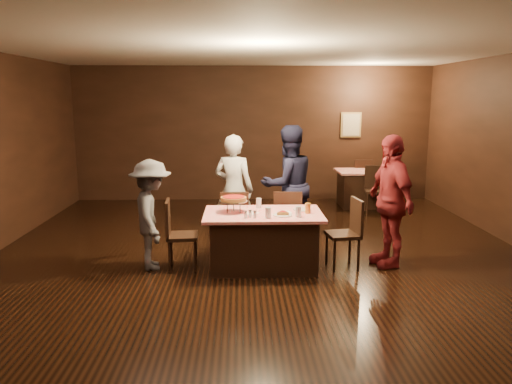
{
  "coord_description": "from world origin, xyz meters",
  "views": [
    {
      "loc": [
        -0.29,
        -6.28,
        2.31
      ],
      "look_at": [
        -0.08,
        0.6,
        1.0
      ],
      "focal_mm": 35.0,
      "sensor_mm": 36.0,
      "label": 1
    }
  ],
  "objects_px": {
    "back_table": "(367,188)",
    "chair_back_near": "(376,190)",
    "main_table": "(263,240)",
    "chair_back_far": "(360,180)",
    "diner_navy_hoodie": "(288,185)",
    "diner_grey_knit": "(152,215)",
    "glass_back": "(259,203)",
    "diner_white_jacket": "(234,190)",
    "diner_red_shirt": "(390,201)",
    "glass_front_left": "(268,213)",
    "chair_far_left": "(235,221)",
    "glass_front_right": "(298,212)",
    "glass_amber": "(308,208)",
    "chair_far_right": "(287,220)",
    "plate_empty": "(302,209)",
    "chair_end_right": "(343,233)",
    "pizza_stand": "(234,199)",
    "chair_end_left": "(182,234)"
  },
  "relations": [
    {
      "from": "back_table",
      "to": "chair_back_near",
      "type": "bearing_deg",
      "value": -90.0
    },
    {
      "from": "main_table",
      "to": "chair_back_far",
      "type": "relative_size",
      "value": 1.68
    },
    {
      "from": "chair_back_near",
      "to": "diner_navy_hoodie",
      "type": "height_order",
      "value": "diner_navy_hoodie"
    },
    {
      "from": "diner_grey_knit",
      "to": "glass_back",
      "type": "xyz_separation_m",
      "value": [
        1.46,
        0.28,
        0.09
      ]
    },
    {
      "from": "diner_white_jacket",
      "to": "diner_red_shirt",
      "type": "distance_m",
      "value": 2.43
    },
    {
      "from": "chair_back_near",
      "to": "glass_front_left",
      "type": "xyz_separation_m",
      "value": [
        -2.36,
        -3.5,
        0.37
      ]
    },
    {
      "from": "chair_far_left",
      "to": "glass_front_right",
      "type": "xyz_separation_m",
      "value": [
        0.85,
        -1.0,
        0.37
      ]
    },
    {
      "from": "glass_front_left",
      "to": "glass_amber",
      "type": "distance_m",
      "value": 0.6
    },
    {
      "from": "chair_far_right",
      "to": "glass_amber",
      "type": "bearing_deg",
      "value": 107.86
    },
    {
      "from": "back_table",
      "to": "chair_back_far",
      "type": "relative_size",
      "value": 1.37
    },
    {
      "from": "diner_red_shirt",
      "to": "glass_front_right",
      "type": "relative_size",
      "value": 13.03
    },
    {
      "from": "glass_front_left",
      "to": "diner_grey_knit",
      "type": "bearing_deg",
      "value": 168.56
    },
    {
      "from": "main_table",
      "to": "plate_empty",
      "type": "distance_m",
      "value": 0.69
    },
    {
      "from": "main_table",
      "to": "chair_end_right",
      "type": "relative_size",
      "value": 1.68
    },
    {
      "from": "chair_far_left",
      "to": "chair_far_right",
      "type": "relative_size",
      "value": 1.0
    },
    {
      "from": "back_table",
      "to": "chair_far_right",
      "type": "height_order",
      "value": "chair_far_right"
    },
    {
      "from": "pizza_stand",
      "to": "glass_back",
      "type": "height_order",
      "value": "pizza_stand"
    },
    {
      "from": "chair_end_left",
      "to": "glass_front_left",
      "type": "relative_size",
      "value": 6.79
    },
    {
      "from": "back_table",
      "to": "chair_end_left",
      "type": "xyz_separation_m",
      "value": [
        -3.51,
        -3.9,
        0.09
      ]
    },
    {
      "from": "plate_empty",
      "to": "glass_back",
      "type": "distance_m",
      "value": 0.62
    },
    {
      "from": "chair_far_right",
      "to": "pizza_stand",
      "type": "distance_m",
      "value": 1.16
    },
    {
      "from": "chair_end_right",
      "to": "diner_grey_knit",
      "type": "distance_m",
      "value": 2.63
    },
    {
      "from": "main_table",
      "to": "glass_front_right",
      "type": "xyz_separation_m",
      "value": [
        0.45,
        -0.25,
        0.46
      ]
    },
    {
      "from": "back_table",
      "to": "diner_navy_hoodie",
      "type": "height_order",
      "value": "diner_navy_hoodie"
    },
    {
      "from": "chair_far_right",
      "to": "chair_back_far",
      "type": "xyz_separation_m",
      "value": [
        2.01,
        3.75,
        0.0
      ]
    },
    {
      "from": "chair_end_right",
      "to": "chair_far_right",
      "type": "bearing_deg",
      "value": -144.99
    },
    {
      "from": "chair_far_left",
      "to": "plate_empty",
      "type": "bearing_deg",
      "value": 147.18
    },
    {
      "from": "chair_far_right",
      "to": "glass_front_left",
      "type": "xyz_separation_m",
      "value": [
        -0.35,
        -1.05,
        0.37
      ]
    },
    {
      "from": "chair_far_right",
      "to": "diner_grey_knit",
      "type": "xyz_separation_m",
      "value": [
        -1.91,
        -0.73,
        0.27
      ]
    },
    {
      "from": "chair_far_left",
      "to": "chair_back_far",
      "type": "height_order",
      "value": "same"
    },
    {
      "from": "diner_grey_knit",
      "to": "glass_front_right",
      "type": "distance_m",
      "value": 1.98
    },
    {
      "from": "main_table",
      "to": "glass_front_left",
      "type": "relative_size",
      "value": 11.43
    },
    {
      "from": "chair_end_right",
      "to": "pizza_stand",
      "type": "xyz_separation_m",
      "value": [
        -1.5,
        0.05,
        0.48
      ]
    },
    {
      "from": "chair_back_near",
      "to": "glass_front_left",
      "type": "bearing_deg",
      "value": -115.71
    },
    {
      "from": "chair_back_far",
      "to": "diner_navy_hoodie",
      "type": "distance_m",
      "value": 3.88
    },
    {
      "from": "glass_back",
      "to": "diner_red_shirt",
      "type": "bearing_deg",
      "value": -7.61
    },
    {
      "from": "chair_back_far",
      "to": "diner_grey_knit",
      "type": "relative_size",
      "value": 0.63
    },
    {
      "from": "chair_end_left",
      "to": "pizza_stand",
      "type": "relative_size",
      "value": 2.5
    },
    {
      "from": "diner_white_jacket",
      "to": "diner_navy_hoodie",
      "type": "xyz_separation_m",
      "value": [
        0.86,
        0.01,
        0.07
      ]
    },
    {
      "from": "chair_far_right",
      "to": "diner_red_shirt",
      "type": "bearing_deg",
      "value": 156.73
    },
    {
      "from": "diner_white_jacket",
      "to": "pizza_stand",
      "type": "xyz_separation_m",
      "value": [
        0.01,
        -1.13,
        0.08
      ]
    },
    {
      "from": "diner_grey_knit",
      "to": "main_table",
      "type": "bearing_deg",
      "value": -103.47
    },
    {
      "from": "diner_white_jacket",
      "to": "diner_grey_knit",
      "type": "relative_size",
      "value": 1.17
    },
    {
      "from": "main_table",
      "to": "diner_white_jacket",
      "type": "height_order",
      "value": "diner_white_jacket"
    },
    {
      "from": "diner_white_jacket",
      "to": "pizza_stand",
      "type": "bearing_deg",
      "value": 110.91
    },
    {
      "from": "main_table",
      "to": "diner_grey_knit",
      "type": "xyz_separation_m",
      "value": [
        -1.51,
        0.02,
        0.36
      ]
    },
    {
      "from": "pizza_stand",
      "to": "glass_front_right",
      "type": "xyz_separation_m",
      "value": [
        0.85,
        -0.3,
        -0.11
      ]
    },
    {
      "from": "chair_end_right",
      "to": "glass_front_left",
      "type": "height_order",
      "value": "chair_end_right"
    },
    {
      "from": "diner_white_jacket",
      "to": "chair_far_left",
      "type": "bearing_deg",
      "value": 111.91
    },
    {
      "from": "main_table",
      "to": "back_table",
      "type": "xyz_separation_m",
      "value": [
        2.41,
        3.9,
        0.0
      ]
    }
  ]
}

